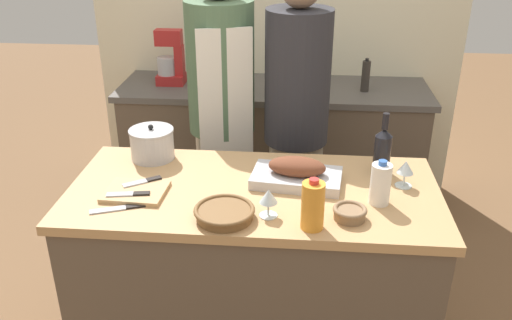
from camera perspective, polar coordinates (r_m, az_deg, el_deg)
name	(u,v)px	position (r m, az deg, el deg)	size (l,w,h in m)	color
kitchen_island	(254,276)	(2.51, -0.22, -12.11)	(1.55, 0.73, 0.91)	brown
back_counter	(273,148)	(3.74, 1.77, 1.26)	(2.03, 0.60, 0.89)	brown
back_wall	(277,16)	(3.83, 2.27, 14.87)	(2.53, 0.10, 2.55)	beige
roasting_pan	(297,173)	(2.29, 4.31, -1.42)	(0.40, 0.26, 0.12)	#BCBCC1
wicker_basket	(224,213)	(2.05, -3.35, -5.55)	(0.23, 0.23, 0.05)	brown
cutting_board	(136,192)	(2.27, -12.56, -3.28)	(0.25, 0.21, 0.02)	tan
stock_pot	(152,144)	(2.54, -10.88, 1.69)	(0.20, 0.20, 0.17)	#B7B7BC
mixing_bowl	(350,213)	(2.07, 9.84, -5.48)	(0.13, 0.13, 0.05)	#846647
juice_jug	(313,205)	(1.97, 6.00, -4.78)	(0.08, 0.08, 0.20)	orange
milk_jug	(380,184)	(2.17, 12.97, -2.45)	(0.08, 0.08, 0.19)	white
wine_bottle_green	(383,149)	(2.41, 13.18, 1.10)	(0.07, 0.07, 0.28)	black
wine_glass_left	(269,198)	(2.03, 1.33, -3.98)	(0.07, 0.07, 0.11)	silver
wine_glass_right	(405,169)	(2.32, 15.46, -0.88)	(0.07, 0.07, 0.12)	silver
knife_chef	(121,208)	(2.18, -14.02, -4.93)	(0.22, 0.11, 0.01)	#B7B7BC
knife_paring	(144,181)	(2.32, -11.76, -2.21)	(0.15, 0.12, 0.01)	#B7B7BC
knife_bread	(130,194)	(2.23, -13.14, -3.50)	(0.17, 0.06, 0.01)	#B7B7BC
stand_mixer	(170,62)	(3.65, -9.00, 10.18)	(0.18, 0.14, 0.36)	#B22323
condiment_bottle_tall	(217,70)	(3.71, -4.15, 9.43)	(0.07, 0.07, 0.16)	#234C28
condiment_bottle_short	(366,76)	(3.54, 11.47, 8.66)	(0.05, 0.05, 0.21)	#332D28
condiment_bottle_extra	(246,82)	(3.43, -1.07, 8.24)	(0.06, 0.06, 0.17)	#234C28
person_cook_aproned	(222,108)	(2.98, -3.62, 5.48)	(0.36, 0.39, 1.74)	beige
person_cook_guest	(296,118)	(2.87, 4.26, 4.46)	(0.34, 0.34, 1.72)	beige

